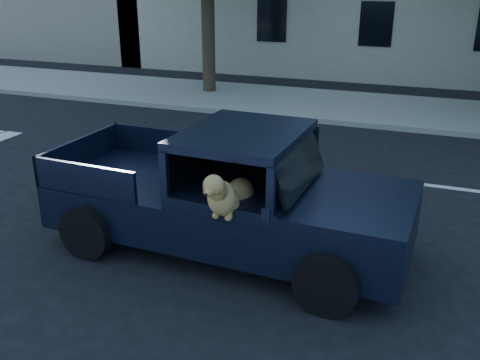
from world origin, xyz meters
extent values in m
plane|color=black|center=(0.00, 0.00, 0.00)|extent=(120.00, 120.00, 0.00)
cube|color=gray|center=(0.00, 9.20, 0.07)|extent=(60.00, 4.00, 0.15)
cylinder|color=#332619|center=(-4.00, 9.60, 2.20)|extent=(0.44, 0.44, 4.40)
cube|color=black|center=(0.69, -0.42, 0.65)|extent=(5.47, 2.30, 0.68)
cube|color=black|center=(2.61, -0.50, 1.08)|extent=(1.64, 2.14, 0.17)
cube|color=black|center=(0.95, -0.43, 1.87)|extent=(1.69, 2.06, 0.12)
cube|color=black|center=(1.79, -0.47, 1.50)|extent=(0.34, 1.79, 0.59)
cube|color=black|center=(1.14, -0.91, 0.85)|extent=(0.59, 0.59, 0.39)
cube|color=black|center=(1.73, -1.76, 1.33)|extent=(0.11, 0.06, 0.17)
camera|label=1|loc=(3.45, -7.24, 4.02)|focal=40.00mm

